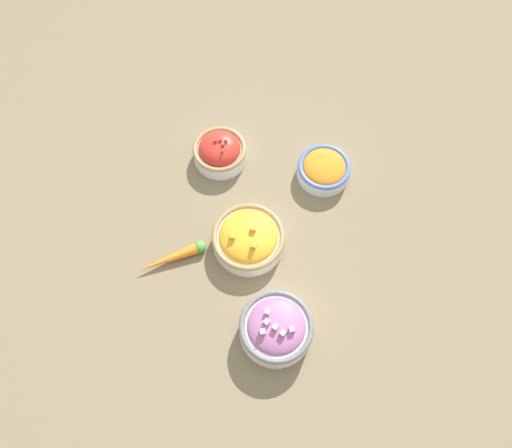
{
  "coord_description": "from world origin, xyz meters",
  "views": [
    {
      "loc": [
        0.42,
        0.2,
        1.02
      ],
      "look_at": [
        0.0,
        0.0,
        0.03
      ],
      "focal_mm": 35.0,
      "sensor_mm": 36.0,
      "label": 1
    }
  ],
  "objects_px": {
    "bowl_carrots": "(324,169)",
    "loose_carrot": "(173,257)",
    "bowl_squash": "(250,239)",
    "bowl_red_onion": "(276,328)",
    "bowl_cherry_tomatoes": "(220,151)"
  },
  "relations": [
    {
      "from": "bowl_red_onion",
      "to": "loose_carrot",
      "type": "height_order",
      "value": "bowl_red_onion"
    },
    {
      "from": "bowl_red_onion",
      "to": "bowl_carrots",
      "type": "bearing_deg",
      "value": -171.73
    },
    {
      "from": "bowl_carrots",
      "to": "bowl_cherry_tomatoes",
      "type": "xyz_separation_m",
      "value": [
        0.06,
        -0.24,
        0.0
      ]
    },
    {
      "from": "bowl_cherry_tomatoes",
      "to": "loose_carrot",
      "type": "height_order",
      "value": "bowl_cherry_tomatoes"
    },
    {
      "from": "bowl_squash",
      "to": "loose_carrot",
      "type": "relative_size",
      "value": 1.21
    },
    {
      "from": "bowl_carrots",
      "to": "loose_carrot",
      "type": "relative_size",
      "value": 0.94
    },
    {
      "from": "bowl_squash",
      "to": "bowl_red_onion",
      "type": "distance_m",
      "value": 0.2
    },
    {
      "from": "bowl_carrots",
      "to": "bowl_squash",
      "type": "bearing_deg",
      "value": -17.76
    },
    {
      "from": "bowl_carrots",
      "to": "bowl_red_onion",
      "type": "bearing_deg",
      "value": 8.27
    },
    {
      "from": "bowl_cherry_tomatoes",
      "to": "loose_carrot",
      "type": "xyz_separation_m",
      "value": [
        0.28,
        0.03,
        -0.02
      ]
    },
    {
      "from": "bowl_red_onion",
      "to": "loose_carrot",
      "type": "distance_m",
      "value": 0.27
    },
    {
      "from": "bowl_red_onion",
      "to": "bowl_squash",
      "type": "bearing_deg",
      "value": -139.41
    },
    {
      "from": "bowl_red_onion",
      "to": "loose_carrot",
      "type": "relative_size",
      "value": 1.13
    },
    {
      "from": "bowl_squash",
      "to": "bowl_cherry_tomatoes",
      "type": "height_order",
      "value": "same"
    },
    {
      "from": "bowl_carrots",
      "to": "loose_carrot",
      "type": "bearing_deg",
      "value": -31.81
    }
  ]
}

